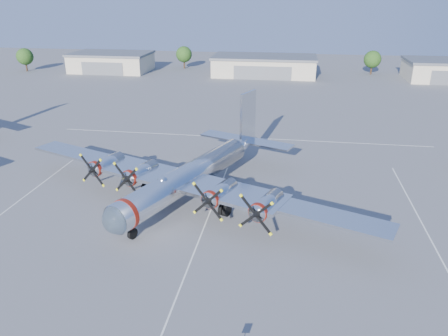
# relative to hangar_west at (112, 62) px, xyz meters

# --- Properties ---
(ground) EXTENTS (260.00, 260.00, 0.00)m
(ground) POSITION_rel_hangar_west_xyz_m (45.00, -81.96, -2.71)
(ground) COLOR #5B5B5E
(ground) RESTS_ON ground
(parking_lines) EXTENTS (60.00, 50.08, 0.01)m
(parking_lines) POSITION_rel_hangar_west_xyz_m (45.00, -83.71, -2.71)
(parking_lines) COLOR silver
(parking_lines) RESTS_ON ground
(hangar_west) EXTENTS (22.60, 14.60, 5.40)m
(hangar_west) POSITION_rel_hangar_west_xyz_m (0.00, 0.00, 0.00)
(hangar_west) COLOR beige
(hangar_west) RESTS_ON ground
(hangar_center) EXTENTS (28.60, 14.60, 5.40)m
(hangar_center) POSITION_rel_hangar_west_xyz_m (45.00, -0.00, -0.00)
(hangar_center) COLOR beige
(hangar_center) RESTS_ON ground
(hangar_east) EXTENTS (20.60, 14.60, 5.40)m
(hangar_east) POSITION_rel_hangar_west_xyz_m (93.00, 0.00, 0.00)
(hangar_east) COLOR beige
(hangar_east) RESTS_ON ground
(tree_far_west) EXTENTS (4.80, 4.80, 6.64)m
(tree_far_west) POSITION_rel_hangar_west_xyz_m (-25.00, -3.96, 1.51)
(tree_far_west) COLOR #382619
(tree_far_west) RESTS_ON ground
(tree_west) EXTENTS (4.80, 4.80, 6.64)m
(tree_west) POSITION_rel_hangar_west_xyz_m (20.00, 8.04, 1.51)
(tree_west) COLOR #382619
(tree_west) RESTS_ON ground
(tree_east) EXTENTS (4.80, 4.80, 6.64)m
(tree_east) POSITION_rel_hangar_west_xyz_m (75.00, 6.04, 1.51)
(tree_east) COLOR #382619
(tree_east) RESTS_ON ground
(main_bomber_b29) EXTENTS (52.85, 44.98, 9.89)m
(main_bomber_b29) POSITION_rel_hangar_west_xyz_m (42.53, -79.85, -2.71)
(main_bomber_b29) COLOR silver
(main_bomber_b29) RESTS_ON ground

